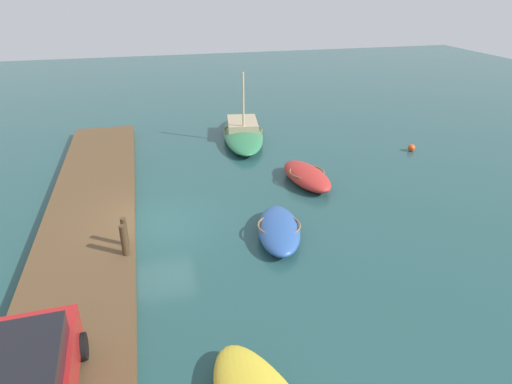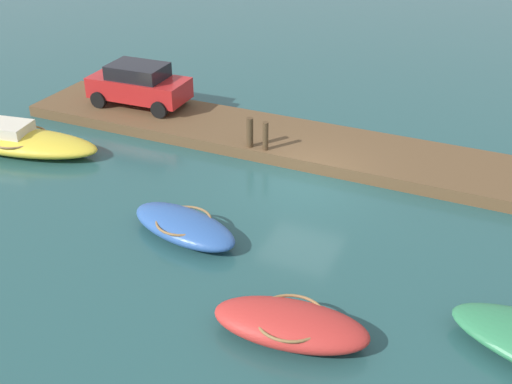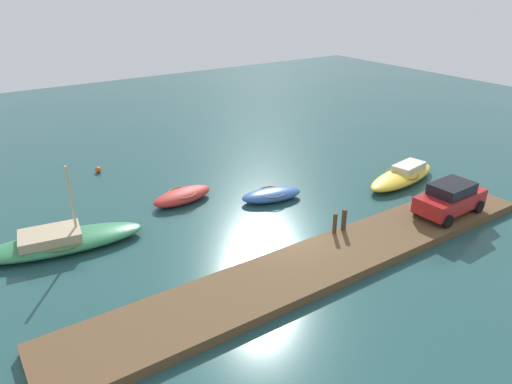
{
  "view_description": "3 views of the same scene",
  "coord_description": "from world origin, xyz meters",
  "px_view_note": "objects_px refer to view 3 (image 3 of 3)",
  "views": [
    {
      "loc": [
        14.9,
        0.08,
        8.34
      ],
      "look_at": [
        -0.4,
        3.95,
        0.74
      ],
      "focal_mm": 31.0,
      "sensor_mm": 36.0,
      "label": 1
    },
    {
      "loc": [
        -5.98,
        16.82,
        9.72
      ],
      "look_at": [
        0.29,
        3.05,
        1.2
      ],
      "focal_mm": 44.56,
      "sensor_mm": 36.0,
      "label": 2
    },
    {
      "loc": [
        -12.11,
        -15.1,
        11.34
      ],
      "look_at": [
        0.83,
        4.07,
        0.83
      ],
      "focal_mm": 33.33,
      "sensor_mm": 36.0,
      "label": 3
    }
  ],
  "objects_px": {
    "rowboat_red": "(182,196)",
    "mooring_post_west": "(335,223)",
    "motorboat_yellow": "(403,176)",
    "marker_buoy": "(98,170)",
    "rowboat_blue": "(271,195)",
    "sailboat_green": "(60,241)",
    "parked_car": "(450,198)",
    "mooring_post_mid_west": "(344,220)"
  },
  "relations": [
    {
      "from": "sailboat_green",
      "to": "mooring_post_mid_west",
      "type": "height_order",
      "value": "sailboat_green"
    },
    {
      "from": "sailboat_green",
      "to": "parked_car",
      "type": "bearing_deg",
      "value": -16.39
    },
    {
      "from": "sailboat_green",
      "to": "rowboat_red",
      "type": "distance_m",
      "value": 6.94
    },
    {
      "from": "rowboat_blue",
      "to": "mooring_post_mid_west",
      "type": "relative_size",
      "value": 3.5
    },
    {
      "from": "sailboat_green",
      "to": "parked_car",
      "type": "relative_size",
      "value": 1.92
    },
    {
      "from": "rowboat_red",
      "to": "rowboat_blue",
      "type": "bearing_deg",
      "value": -38.92
    },
    {
      "from": "rowboat_red",
      "to": "mooring_post_west",
      "type": "relative_size",
      "value": 3.68
    },
    {
      "from": "mooring_post_west",
      "to": "motorboat_yellow",
      "type": "bearing_deg",
      "value": 19.46
    },
    {
      "from": "mooring_post_mid_west",
      "to": "parked_car",
      "type": "bearing_deg",
      "value": -17.12
    },
    {
      "from": "motorboat_yellow",
      "to": "mooring_post_mid_west",
      "type": "xyz_separation_m",
      "value": [
        -7.64,
        -2.9,
        0.52
      ]
    },
    {
      "from": "rowboat_blue",
      "to": "parked_car",
      "type": "bearing_deg",
      "value": -36.32
    },
    {
      "from": "parked_car",
      "to": "marker_buoy",
      "type": "distance_m",
      "value": 20.8
    },
    {
      "from": "sailboat_green",
      "to": "parked_car",
      "type": "xyz_separation_m",
      "value": [
        16.97,
        -8.09,
        0.85
      ]
    },
    {
      "from": "rowboat_red",
      "to": "motorboat_yellow",
      "type": "relative_size",
      "value": 0.6
    },
    {
      "from": "rowboat_blue",
      "to": "rowboat_red",
      "type": "distance_m",
      "value": 4.91
    },
    {
      "from": "parked_car",
      "to": "sailboat_green",
      "type": "bearing_deg",
      "value": 152.36
    },
    {
      "from": "sailboat_green",
      "to": "mooring_post_mid_west",
      "type": "bearing_deg",
      "value": -20.11
    },
    {
      "from": "rowboat_blue",
      "to": "motorboat_yellow",
      "type": "bearing_deg",
      "value": -3.2
    },
    {
      "from": "rowboat_red",
      "to": "motorboat_yellow",
      "type": "xyz_separation_m",
      "value": [
        12.25,
        -4.9,
        0.05
      ]
    },
    {
      "from": "motorboat_yellow",
      "to": "marker_buoy",
      "type": "bearing_deg",
      "value": 132.14
    },
    {
      "from": "rowboat_blue",
      "to": "sailboat_green",
      "type": "distance_m",
      "value": 11.04
    },
    {
      "from": "mooring_post_mid_west",
      "to": "parked_car",
      "type": "relative_size",
      "value": 0.27
    },
    {
      "from": "mooring_post_west",
      "to": "parked_car",
      "type": "distance_m",
      "value": 6.39
    },
    {
      "from": "mooring_post_mid_west",
      "to": "sailboat_green",
      "type": "bearing_deg",
      "value": 150.78
    },
    {
      "from": "sailboat_green",
      "to": "motorboat_yellow",
      "type": "height_order",
      "value": "sailboat_green"
    },
    {
      "from": "parked_car",
      "to": "mooring_post_west",
      "type": "bearing_deg",
      "value": 162.27
    },
    {
      "from": "mooring_post_mid_west",
      "to": "parked_car",
      "type": "distance_m",
      "value": 5.83
    },
    {
      "from": "rowboat_red",
      "to": "mooring_post_west",
      "type": "height_order",
      "value": "mooring_post_west"
    },
    {
      "from": "sailboat_green",
      "to": "mooring_post_west",
      "type": "relative_size",
      "value": 7.53
    },
    {
      "from": "rowboat_blue",
      "to": "parked_car",
      "type": "relative_size",
      "value": 0.94
    },
    {
      "from": "motorboat_yellow",
      "to": "mooring_post_west",
      "type": "relative_size",
      "value": 6.18
    },
    {
      "from": "mooring_post_mid_west",
      "to": "marker_buoy",
      "type": "xyz_separation_m",
      "value": [
        -7.14,
        14.71,
        -0.75
      ]
    },
    {
      "from": "mooring_post_mid_west",
      "to": "marker_buoy",
      "type": "distance_m",
      "value": 16.37
    },
    {
      "from": "motorboat_yellow",
      "to": "parked_car",
      "type": "height_order",
      "value": "parked_car"
    },
    {
      "from": "sailboat_green",
      "to": "mooring_post_mid_west",
      "type": "relative_size",
      "value": 7.16
    },
    {
      "from": "mooring_post_west",
      "to": "sailboat_green",
      "type": "bearing_deg",
      "value": 149.49
    },
    {
      "from": "rowboat_red",
      "to": "mooring_post_mid_west",
      "type": "bearing_deg",
      "value": -66.77
    },
    {
      "from": "rowboat_blue",
      "to": "rowboat_red",
      "type": "relative_size",
      "value": 1.0
    },
    {
      "from": "rowboat_blue",
      "to": "motorboat_yellow",
      "type": "distance_m",
      "value": 8.39
    },
    {
      "from": "rowboat_blue",
      "to": "parked_car",
      "type": "height_order",
      "value": "parked_car"
    },
    {
      "from": "motorboat_yellow",
      "to": "parked_car",
      "type": "xyz_separation_m",
      "value": [
        -2.07,
        -4.62,
        0.85
      ]
    },
    {
      "from": "marker_buoy",
      "to": "motorboat_yellow",
      "type": "bearing_deg",
      "value": -38.62
    }
  ]
}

